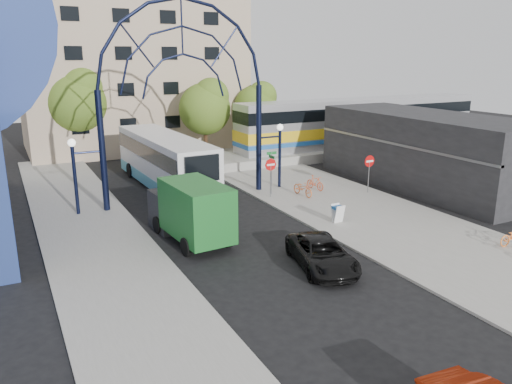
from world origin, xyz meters
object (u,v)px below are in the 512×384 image
train_car (362,121)px  bike_near_a (303,188)px  city_bus (165,160)px  bike_near_b (315,183)px  sandwich_board (338,211)px  do_not_enter_sign (369,165)px  tree_north_c (257,105)px  tree_north_b (78,99)px  black_suv (322,254)px  stop_sign (271,168)px  street_name_sign (272,164)px  green_truck (189,210)px  tree_north_a (206,106)px  gateway_arch (183,60)px

train_car → bike_near_a: bearing=-141.0°
city_bus → bike_near_a: size_ratio=6.95×
bike_near_b → sandwich_board: bearing=-124.0°
sandwich_board → do_not_enter_sign: bearing=36.7°
do_not_enter_sign → tree_north_c: size_ratio=0.38×
sandwich_board → tree_north_b: bearing=111.6°
train_car → black_suv: (-18.40, -20.35, -2.26)m
stop_sign → street_name_sign: bearing=56.4°
train_car → tree_north_b: 25.27m
green_truck → black_suv: green_truck is taller
tree_north_a → bike_near_b: size_ratio=4.46×
street_name_sign → city_bus: size_ratio=0.21×
black_suv → bike_near_b: size_ratio=2.93×
gateway_arch → train_car: (20.00, 8.00, -5.66)m
street_name_sign → train_car: size_ratio=0.11×
stop_sign → train_car: 18.22m
train_car → city_bus: 20.62m
street_name_sign → bike_near_b: 3.51m
gateway_arch → city_bus: 7.78m
tree_north_c → bike_near_b: bearing=-103.6°
do_not_enter_sign → street_name_sign: size_ratio=0.89×
sandwich_board → bike_near_a: size_ratio=0.52×
street_name_sign → black_suv: street_name_sign is taller
stop_sign → tree_north_a: size_ratio=0.36×
sandwich_board → gateway_arch: bearing=124.9°
stop_sign → bike_near_a: bearing=-18.8°
sandwich_board → street_name_sign: bearing=93.5°
tree_north_b → tree_north_c: (16.00, -2.00, -0.99)m
gateway_arch → bike_near_a: (6.79, -2.68, -7.94)m
street_name_sign → gateway_arch: bearing=164.9°
bike_near_b → green_truck: bearing=-166.3°
do_not_enter_sign → tree_north_c: 18.11m
tree_north_a → black_suv: (-4.52, -24.28, -3.97)m
tree_north_c → green_truck: bearing=-125.1°
tree_north_c → bike_near_b: (-3.79, -15.71, -3.68)m
sandwich_board → bike_near_a: (1.19, 5.34, -0.13)m
train_car → bike_near_b: 15.40m
black_suv → tree_north_c: bearing=82.0°
tree_north_b → tree_north_c: bearing=-7.1°
gateway_arch → tree_north_a: size_ratio=1.95×
sandwich_board → bike_near_a: 5.48m
tree_north_a → city_bus: tree_north_a is taller
do_not_enter_sign → tree_north_b: (-14.88, 19.93, 3.29)m
gateway_arch → tree_north_b: size_ratio=1.70×
do_not_enter_sign → tree_north_c: tree_north_c is taller
stop_sign → bike_near_a: stop_sign is taller
do_not_enter_sign → street_name_sign: bearing=155.8°
gateway_arch → tree_north_c: gateway_arch is taller
street_name_sign → train_car: (14.80, 9.40, 0.77)m
sandwich_board → tree_north_c: (6.52, 21.95, 3.53)m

